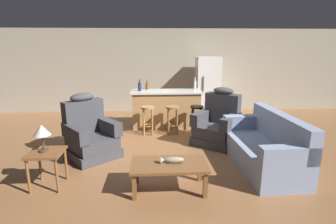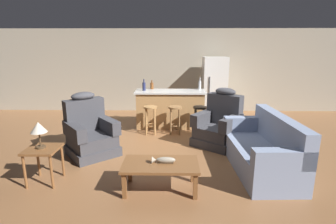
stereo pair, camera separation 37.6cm
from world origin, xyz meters
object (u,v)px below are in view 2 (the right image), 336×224
object	(u,v)px
recliner_near_lamp	(90,133)
refrigerator	(214,87)
table_lamp	(39,129)
bar_stool_right	(200,115)
couch	(263,150)
coffee_table	(160,167)
recliner_near_island	(219,125)
bottle_tall_green	(152,86)
bar_stool_left	(150,115)
bar_stool_middle	(175,115)
bottle_short_amber	(144,86)
end_table	(43,154)
fish_figurine	(163,160)
kitchen_island	(170,109)
bottle_wine_dark	(200,85)

from	to	relation	value
recliner_near_lamp	refrigerator	world-z (taller)	refrigerator
table_lamp	bar_stool_right	world-z (taller)	table_lamp
couch	refrigerator	size ratio (longest dim) A/B	1.10
coffee_table	bar_stool_right	world-z (taller)	bar_stool_right
recliner_near_island	bottle_tall_green	size ratio (longest dim) A/B	5.02
bar_stool_left	bar_stool_middle	xyz separation A→B (m)	(0.59, 0.00, 0.00)
bar_stool_middle	bottle_short_amber	xyz separation A→B (m)	(-0.80, 0.65, 0.59)
coffee_table	table_lamp	size ratio (longest dim) A/B	2.68
bar_stool_right	refrigerator	distance (m)	1.97
end_table	bar_stool_left	xyz separation A→B (m)	(1.45, 2.35, 0.01)
recliner_near_lamp	bar_stool_middle	bearing A→B (deg)	86.73
bar_stool_right	bottle_tall_green	distance (m)	1.60
table_lamp	bar_stool_middle	xyz separation A→B (m)	(2.06, 2.34, -0.40)
table_lamp	bottle_short_amber	distance (m)	3.26
bar_stool_left	refrigerator	size ratio (longest dim) A/B	0.39
fish_figurine	couch	bearing A→B (deg)	22.48
end_table	bar_stool_left	bearing A→B (deg)	58.35
recliner_near_lamp	refrigerator	bearing A→B (deg)	97.45
end_table	bottle_tall_green	size ratio (longest dim) A/B	2.34
recliner_near_lamp	table_lamp	bearing A→B (deg)	-58.36
kitchen_island	bar_stool_left	xyz separation A→B (m)	(-0.47, -0.63, -0.01)
refrigerator	bottle_wine_dark	xyz separation A→B (m)	(-0.54, -0.99, 0.19)
recliner_near_lamp	refrigerator	xyz separation A→B (m)	(2.86, 3.04, 0.46)
bottle_short_amber	coffee_table	bearing A→B (deg)	-79.97
kitchen_island	bottle_tall_green	xyz separation A→B (m)	(-0.49, 0.26, 0.56)
refrigerator	bottle_tall_green	world-z (taller)	refrigerator
coffee_table	bar_stool_left	size ratio (longest dim) A/B	1.62
bar_stool_middle	bottle_tall_green	size ratio (longest dim) A/B	2.85
kitchen_island	bar_stool_left	distance (m)	0.78
kitchen_island	refrigerator	distance (m)	1.82
recliner_near_lamp	bottle_wine_dark	bearing A→B (deg)	92.10
fish_figurine	recliner_near_island	size ratio (longest dim) A/B	0.28
fish_figurine	bottle_wine_dark	bearing A→B (deg)	75.95
table_lamp	bar_stool_left	size ratio (longest dim) A/B	0.60
table_lamp	refrigerator	world-z (taller)	refrigerator
coffee_table	bottle_tall_green	world-z (taller)	bottle_tall_green
recliner_near_island	bottle_short_amber	world-z (taller)	bottle_short_amber
couch	bottle_tall_green	world-z (taller)	bottle_tall_green
bar_stool_left	bar_stool_middle	size ratio (longest dim) A/B	1.00
kitchen_island	bottle_wine_dark	xyz separation A→B (m)	(0.78, 0.21, 0.59)
bottle_short_amber	bottle_tall_green	bearing A→B (deg)	52.14
table_lamp	recliner_near_island	bearing A→B (deg)	29.51
kitchen_island	bottle_wine_dark	bearing A→B (deg)	14.89
coffee_table	refrigerator	world-z (taller)	refrigerator
recliner_near_island	bottle_short_amber	xyz separation A→B (m)	(-1.74, 1.30, 0.64)
refrigerator	bar_stool_right	bearing A→B (deg)	-108.38
coffee_table	couch	xyz separation A→B (m)	(1.72, 0.70, -0.02)
fish_figurine	kitchen_island	distance (m)	3.17
refrigerator	bottle_tall_green	bearing A→B (deg)	-152.53
couch	bottle_short_amber	xyz separation A→B (m)	(-2.29, 2.49, 0.72)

